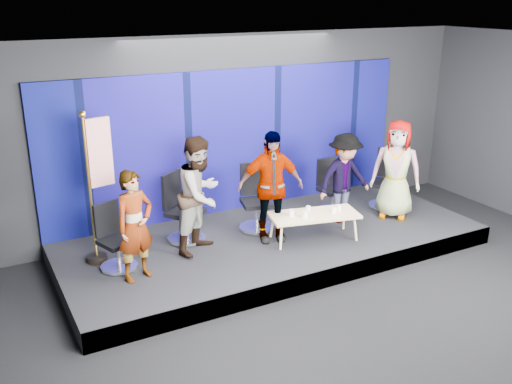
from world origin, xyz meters
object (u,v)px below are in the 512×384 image
at_px(chair_a, 116,247).
at_px(chair_d, 331,194).
at_px(panelist_b, 200,195).
at_px(panelist_c, 270,187).
at_px(chair_e, 386,188).
at_px(mug_d, 334,210).
at_px(panelist_a, 135,226).
at_px(mug_a, 291,213).
at_px(chair_b, 183,219).
at_px(mug_c, 308,209).
at_px(mug_b, 305,214).
at_px(panelist_d, 344,178).
at_px(panelist_e, 396,169).
at_px(mug_e, 339,208).
at_px(chair_c, 256,208).
at_px(coffee_table, 314,216).
at_px(flag_stand, 97,183).

height_order(chair_a, chair_d, chair_a).
bearing_deg(panelist_b, panelist_c, -42.68).
relative_size(panelist_c, chair_e, 1.67).
xyz_separation_m(panelist_c, mug_d, (0.94, -0.46, -0.42)).
bearing_deg(panelist_a, mug_a, -17.79).
relative_size(chair_b, mug_c, 12.53).
xyz_separation_m(mug_a, mug_b, (0.15, -0.17, 0.00)).
relative_size(chair_d, mug_c, 10.87).
xyz_separation_m(panelist_d, mug_d, (-0.60, -0.56, -0.30)).
relative_size(panelist_e, mug_e, 18.52).
bearing_deg(mug_a, chair_a, 171.65).
height_order(chair_a, chair_c, chair_c).
xyz_separation_m(mug_b, mug_c, (0.19, 0.20, -0.01)).
bearing_deg(mug_a, coffee_table, -15.33).
bearing_deg(chair_c, flag_stand, -165.90).
bearing_deg(coffee_table, panelist_e, 5.69).
xyz_separation_m(chair_d, chair_e, (1.07, -0.29, 0.04)).
distance_m(mug_c, flag_stand, 3.38).
bearing_deg(mug_c, flag_stand, 167.15).
bearing_deg(panelist_c, chair_a, -169.22).
bearing_deg(chair_c, mug_c, -35.74).
bearing_deg(chair_b, chair_d, -36.16).
bearing_deg(panelist_e, panelist_a, -131.73).
xyz_separation_m(mug_c, mug_e, (0.47, -0.21, 0.00)).
relative_size(panelist_e, mug_a, 16.98).
bearing_deg(panelist_e, chair_c, -148.47).
bearing_deg(chair_e, coffee_table, -116.18).
distance_m(mug_b, mug_c, 0.28).
height_order(chair_a, mug_d, chair_a).
relative_size(panelist_b, mug_c, 20.29).
distance_m(panelist_a, flag_stand, 0.97).
xyz_separation_m(mug_b, mug_d, (0.52, -0.06, -0.01)).
height_order(panelist_d, mug_c, panelist_d).
bearing_deg(panelist_a, panelist_b, 2.07).
bearing_deg(mug_e, coffee_table, 171.23).
xyz_separation_m(panelist_a, chair_e, (5.03, 0.60, -0.44)).
distance_m(panelist_a, chair_c, 2.52).
height_order(chair_c, chair_e, chair_c).
bearing_deg(chair_a, mug_d, -29.48).
bearing_deg(panelist_a, mug_d, -22.01).
xyz_separation_m(chair_a, mug_c, (3.12, -0.37, 0.17)).
relative_size(chair_c, mug_d, 11.78).
distance_m(chair_c, mug_a, 0.80).
relative_size(chair_b, mug_d, 11.85).
bearing_deg(flag_stand, mug_d, -27.39).
relative_size(coffee_table, mug_d, 16.21).
bearing_deg(chair_d, coffee_table, -138.21).
bearing_deg(chair_c, panelist_b, -148.67).
distance_m(chair_e, mug_d, 1.92).
xyz_separation_m(panelist_d, mug_e, (-0.46, -0.50, -0.30)).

